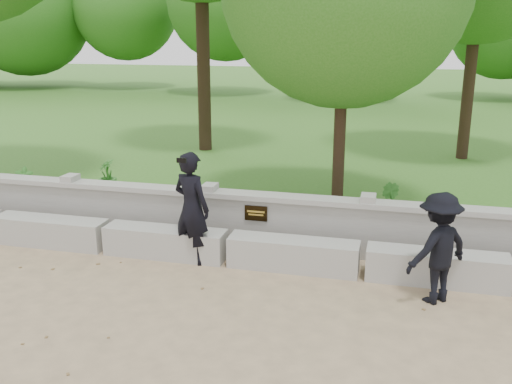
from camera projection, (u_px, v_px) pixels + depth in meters
ground at (182, 322)px, 6.82m from camera, size 80.00×80.00×0.00m
lawn at (328, 127)px, 19.85m from camera, size 40.00×22.00×0.25m
concrete_bench at (227, 248)px, 8.53m from camera, size 11.90×0.45×0.45m
parapet_wall at (240, 219)px, 9.12m from camera, size 12.50×0.35×0.90m
man_main at (192, 208)px, 8.39m from camera, size 0.72×0.68×1.69m
visitor_mid at (438, 248)px, 7.17m from camera, size 1.05×1.03×1.45m
shrub_a at (25, 184)px, 10.79m from camera, size 0.40×0.34×0.64m
shrub_b at (390, 202)px, 9.67m from camera, size 0.44×0.44×0.63m
shrub_d at (107, 175)px, 11.38m from camera, size 0.50×0.50×0.66m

